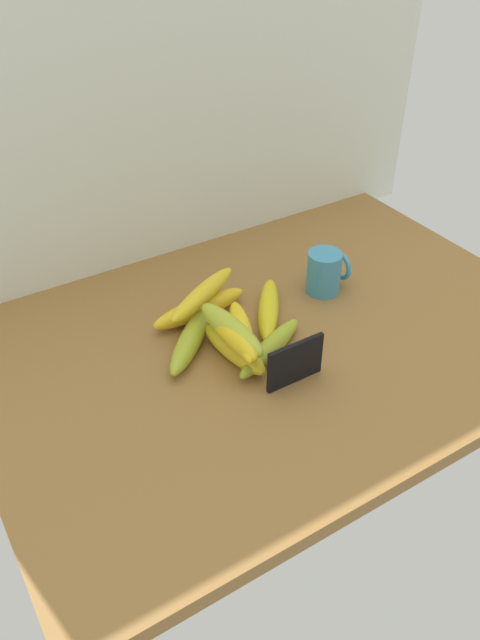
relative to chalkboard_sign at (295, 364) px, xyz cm
name	(u,v)px	position (x,y,z in cm)	size (l,w,h in cm)	color
counter_top	(275,342)	(4.37, 12.00, -5.36)	(110.00, 76.00, 3.00)	olive
back_wall	(171,108)	(4.37, 51.00, 28.14)	(130.00, 2.00, 70.00)	silver
chalkboard_sign	(295,364)	(0.00, 0.00, 0.00)	(11.00, 1.80, 8.40)	black
coffee_mug	(325,272)	(21.53, 19.42, 0.63)	(8.55, 7.05, 8.97)	teal
banana_0	(191,340)	(-10.90, 17.18, -1.83)	(20.06, 4.06, 4.06)	#A0B12A
banana_1	(270,348)	(0.35, 7.85, -2.07)	(19.43, 3.58, 3.58)	#A2B42B
banana_2	(269,309)	(6.51, 17.62, -1.89)	(19.88, 3.94, 3.94)	yellow
banana_3	(234,349)	(-5.62, 10.57, -1.70)	(16.61, 4.32, 4.32)	yellow
banana_4	(200,308)	(-4.87, 24.70, -1.71)	(20.54, 4.30, 4.30)	yellow
banana_5	(233,335)	(-6.41, 9.68, 2.45)	(15.34, 3.97, 3.97)	yellow
banana_6	(231,329)	(-5.94, 11.02, 2.63)	(17.59, 4.33, 4.33)	#ADBD30
banana_7	(242,331)	(-4.35, 10.02, 2.24)	(17.11, 3.56, 3.56)	yellow
banana_8	(203,294)	(-4.57, 23.71, 2.18)	(20.34, 3.48, 3.48)	yellow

